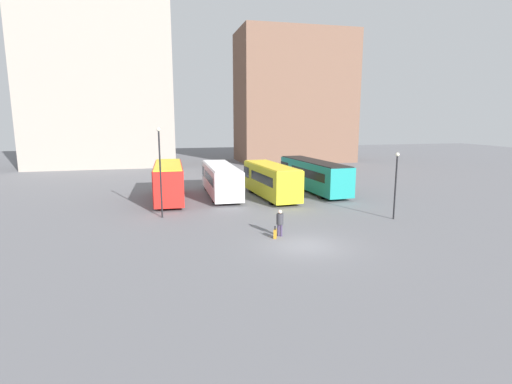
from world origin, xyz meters
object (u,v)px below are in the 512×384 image
at_px(traveler, 280,221).
at_px(suitcase, 275,234).
at_px(bus_1, 221,179).
at_px(lamp_post_0, 160,166).
at_px(bus_2, 271,180).
at_px(lamp_post_1, 396,180).
at_px(bus_3, 313,174).
at_px(bus_0, 169,181).

xyz_separation_m(traveler, suitcase, (-0.40, -0.33, -0.72)).
relative_size(bus_1, suitcase, 12.74).
bearing_deg(traveler, lamp_post_0, 68.30).
relative_size(bus_1, bus_2, 1.09).
height_order(bus_1, lamp_post_1, lamp_post_1).
xyz_separation_m(suitcase, lamp_post_0, (-6.67, 6.98, 3.54)).
xyz_separation_m(bus_1, traveler, (1.47, -14.15, -0.59)).
xyz_separation_m(bus_1, lamp_post_0, (-5.59, -7.50, 2.23)).
height_order(bus_3, lamp_post_0, lamp_post_0).
bearing_deg(bus_2, lamp_post_0, 114.82).
distance_m(bus_3, traveler, 16.50).
relative_size(bus_3, traveler, 7.09).
bearing_deg(suitcase, traveler, -28.94).
relative_size(bus_2, lamp_post_1, 1.94).
relative_size(bus_0, traveler, 5.65).
height_order(bus_2, suitcase, bus_2).
xyz_separation_m(bus_3, lamp_post_0, (-15.04, -7.77, 2.15)).
distance_m(bus_0, traveler, 14.61).
relative_size(traveler, lamp_post_0, 0.26).
height_order(bus_3, lamp_post_1, lamp_post_1).
height_order(bus_2, lamp_post_0, lamp_post_0).
xyz_separation_m(bus_2, lamp_post_0, (-9.93, -5.51, 2.16)).
bearing_deg(lamp_post_0, suitcase, -46.31).
distance_m(bus_1, suitcase, 14.58).
bearing_deg(bus_1, lamp_post_1, -137.32).
relative_size(bus_1, traveler, 6.10).
height_order(bus_1, bus_2, bus_2).
bearing_deg(bus_3, lamp_post_0, 113.62).
bearing_deg(traveler, bus_3, -7.38).
xyz_separation_m(traveler, lamp_post_0, (-7.07, 6.65, 2.83)).
xyz_separation_m(traveler, lamp_post_1, (9.36, 2.12, 1.91)).
bearing_deg(bus_1, suitcase, -175.07).
xyz_separation_m(bus_1, suitcase, (1.08, -14.48, -1.31)).
bearing_deg(bus_0, bus_2, -94.14).
relative_size(bus_1, lamp_post_0, 1.56).
bearing_deg(bus_0, bus_3, -82.97).
xyz_separation_m(bus_3, suitcase, (-8.38, -14.75, -1.40)).
bearing_deg(bus_0, lamp_post_0, 175.61).
distance_m(bus_1, traveler, 14.24).
distance_m(traveler, suitcase, 0.89).
xyz_separation_m(bus_2, lamp_post_1, (6.49, -10.04, 1.25)).
xyz_separation_m(bus_1, lamp_post_1, (10.84, -12.03, 1.32)).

